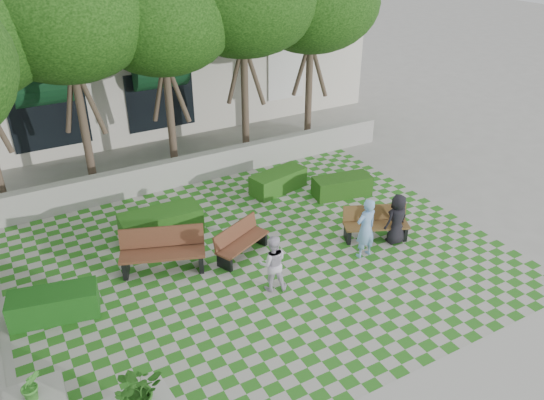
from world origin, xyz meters
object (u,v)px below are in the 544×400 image
bench_mid (241,241)px  hedge_midright (278,181)px  bench_west (163,251)px  hedge_east (342,186)px  hedge_west (54,304)px  person_dark (397,219)px  bench_east (375,224)px  person_blue (366,228)px  person_white (272,263)px  hedge_midleft (161,224)px

bench_mid → hedge_midright: (2.66, 2.70, -0.09)m
bench_west → hedge_midright: (4.60, 2.33, -0.20)m
bench_west → hedge_east: (6.19, 1.08, -0.21)m
hedge_midright → hedge_west: (-7.27, -2.87, -0.00)m
hedge_west → hedge_midright: bearing=21.5°
bench_mid → hedge_east: bench_mid is taller
bench_mid → person_dark: bearing=-45.1°
bench_east → hedge_east: 2.57m
person_dark → person_blue: bearing=2.4°
person_dark → person_white: (-3.87, -0.16, 0.01)m
hedge_midleft → person_dark: person_dark is taller
person_blue → person_dark: (1.15, 0.12, -0.12)m
bench_east → hedge_midright: bearing=126.9°
person_dark → hedge_midright: bearing=-76.7°
bench_west → hedge_east: 6.28m
bench_east → hedge_midleft: (-5.04, 2.93, -0.06)m
bench_east → hedge_midright: 3.84m
hedge_west → person_white: (4.64, -1.45, 0.39)m
bench_west → person_white: size_ratio=1.52×
bench_west → hedge_midright: size_ratio=1.17×
bench_mid → hedge_west: 4.62m
bench_mid → hedge_west: size_ratio=0.92×
bench_mid → hedge_west: (-4.61, -0.17, -0.09)m
hedge_east → person_dark: person_dark is taller
bench_mid → hedge_midleft: (-1.48, 1.90, -0.03)m
bench_west → hedge_midleft: size_ratio=0.99×
person_dark → hedge_midleft: bearing=-35.3°
person_blue → person_dark: size_ratio=1.17×
bench_east → person_white: bearing=-147.2°
bench_mid → person_white: (0.03, -1.62, 0.30)m
hedge_east → hedge_midright: bearing=141.7°
hedge_midright → bench_mid: bearing=-134.5°
hedge_east → hedge_west: (-8.85, -1.61, 0.01)m
hedge_east → hedge_midleft: hedge_midleft is taller
bench_mid → hedge_midright: 3.79m
bench_mid → person_white: size_ratio=1.19×
hedge_midleft → person_blue: size_ratio=1.32×
hedge_midleft → person_white: 3.84m
hedge_east → hedge_midright: hedge_midright is taller
hedge_midleft → person_white: (1.52, -3.51, 0.33)m
hedge_midright → hedge_midleft: (-4.14, -0.80, 0.06)m
bench_east → hedge_west: bearing=-162.7°
hedge_midleft → hedge_west: (-3.13, -2.06, -0.06)m
hedge_midright → hedge_west: size_ratio=1.00×
person_blue → person_white: 2.73m
hedge_midright → person_blue: bearing=-88.6°
person_blue → person_white: size_ratio=1.16×
hedge_west → hedge_midleft: bearing=33.4°
hedge_midright → hedge_west: bearing=-158.5°
person_blue → person_dark: bearing=-178.3°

